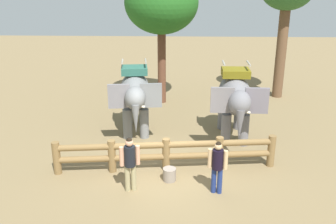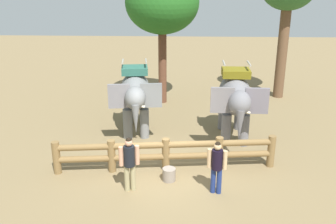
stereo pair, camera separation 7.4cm
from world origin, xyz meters
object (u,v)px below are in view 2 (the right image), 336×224
object	(u,v)px
tourist_woman_in_black	(217,164)
feed_bucket	(169,174)
elephant_center	(235,98)
tree_back_center	(162,3)
log_fence	(166,152)
elephant_near_left	(135,93)
tourist_man_in_blue	(129,160)

from	to	relation	value
tourist_woman_in_black	feed_bucket	world-z (taller)	tourist_woman_in_black
elephant_center	tree_back_center	distance (m)	6.12
elephant_center	log_fence	bearing A→B (deg)	-133.11
elephant_near_left	tree_back_center	size ratio (longest dim) A/B	0.54
elephant_near_left	feed_bucket	size ratio (longest dim) A/B	8.49
log_fence	tourist_woman_in_black	bearing A→B (deg)	-41.63
tourist_man_in_blue	feed_bucket	distance (m)	1.44
tree_back_center	tourist_woman_in_black	bearing A→B (deg)	-76.54
elephant_near_left	tree_back_center	world-z (taller)	tree_back_center
elephant_near_left	log_fence	bearing A→B (deg)	-66.56
elephant_center	tourist_man_in_blue	distance (m)	5.16
log_fence	tree_back_center	bearing A→B (deg)	94.18
elephant_near_left	elephant_center	distance (m)	3.76
elephant_near_left	tourist_man_in_blue	size ratio (longest dim) A/B	2.06
elephant_center	tourist_man_in_blue	bearing A→B (deg)	-131.07
log_fence	elephant_near_left	xyz separation A→B (m)	(-1.32, 3.05, 0.99)
log_fence	feed_bucket	world-z (taller)	log_fence
log_fence	feed_bucket	distance (m)	0.81
log_fence	feed_bucket	xyz separation A→B (m)	(0.13, -0.68, -0.41)
elephant_near_left	elephant_center	xyz separation A→B (m)	(3.73, -0.47, 0.03)
elephant_center	tourist_woman_in_black	size ratio (longest dim) A/B	2.14
tourist_man_in_blue	feed_bucket	xyz separation A→B (m)	(1.08, 0.60, -0.74)
log_fence	tourist_woman_in_black	distance (m)	2.00
elephant_center	feed_bucket	xyz separation A→B (m)	(-2.28, -3.25, -1.43)
elephant_near_left	feed_bucket	world-z (taller)	elephant_near_left
elephant_near_left	tourist_woman_in_black	bearing A→B (deg)	-57.31
elephant_near_left	tree_back_center	bearing A→B (deg)	78.41
tourist_woman_in_black	elephant_near_left	bearing A→B (deg)	122.69
elephant_near_left	tourist_man_in_blue	distance (m)	4.39
tourist_woman_in_black	feed_bucket	bearing A→B (deg)	154.98
feed_bucket	log_fence	bearing A→B (deg)	100.67
elephant_near_left	feed_bucket	xyz separation A→B (m)	(1.45, -3.73, -1.40)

